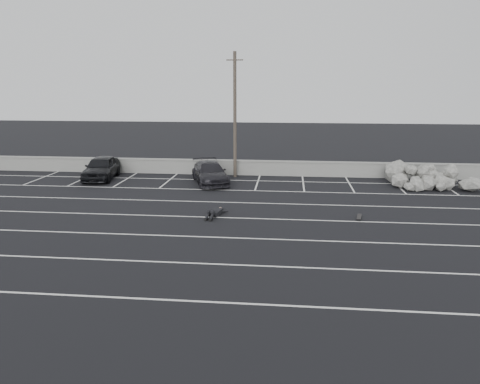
# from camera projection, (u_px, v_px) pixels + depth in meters

# --- Properties ---
(ground) EXTENTS (120.00, 120.00, 0.00)m
(ground) POSITION_uv_depth(u_px,v_px,m) (216.00, 237.00, 19.90)
(ground) COLOR black
(ground) RESTS_ON ground
(seawall) EXTENTS (50.00, 0.45, 1.06)m
(seawall) POSITION_uv_depth(u_px,v_px,m) (246.00, 167.00, 33.34)
(seawall) COLOR gray
(seawall) RESTS_ON ground
(stall_lines) EXTENTS (36.00, 20.05, 0.01)m
(stall_lines) POSITION_uv_depth(u_px,v_px,m) (227.00, 210.00, 24.18)
(stall_lines) COLOR silver
(stall_lines) RESTS_ON ground
(car_left) EXTENTS (2.44, 4.82, 1.57)m
(car_left) POSITION_uv_depth(u_px,v_px,m) (101.00, 168.00, 31.87)
(car_left) COLOR black
(car_left) RESTS_ON ground
(car_right) EXTENTS (3.41, 5.14, 1.38)m
(car_right) POSITION_uv_depth(u_px,v_px,m) (210.00, 173.00, 30.55)
(car_right) COLOR black
(car_right) RESTS_ON ground
(utility_pole) EXTENTS (1.13, 0.23, 8.47)m
(utility_pole) POSITION_uv_depth(u_px,v_px,m) (235.00, 115.00, 31.79)
(utility_pole) COLOR #4C4238
(utility_pole) RESTS_ON ground
(trash_bin) EXTENTS (0.65, 0.65, 0.82)m
(trash_bin) POSITION_uv_depth(u_px,v_px,m) (390.00, 173.00, 31.86)
(trash_bin) COLOR #28282A
(trash_bin) RESTS_ON ground
(riprap_pile) EXTENTS (5.80, 4.09, 1.25)m
(riprap_pile) POSITION_uv_depth(u_px,v_px,m) (426.00, 179.00, 29.53)
(riprap_pile) COLOR #98958E
(riprap_pile) RESTS_ON ground
(person) EXTENTS (1.88, 2.79, 0.49)m
(person) POSITION_uv_depth(u_px,v_px,m) (217.00, 210.00, 23.32)
(person) COLOR black
(person) RESTS_ON ground
(skateboard) EXTENTS (0.34, 0.80, 0.09)m
(skateboard) POSITION_uv_depth(u_px,v_px,m) (359.00, 217.00, 22.63)
(skateboard) COLOR black
(skateboard) RESTS_ON ground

